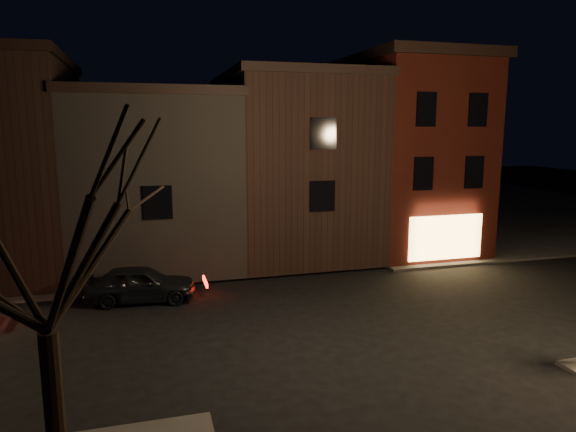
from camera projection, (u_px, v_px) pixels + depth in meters
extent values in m
plane|color=black|center=(332.00, 320.00, 18.31)|extent=(120.00, 120.00, 0.00)
cube|color=#2D2B28|center=(473.00, 209.00, 42.61)|extent=(30.00, 30.00, 0.12)
cube|color=#47130C|center=(408.00, 158.00, 28.58)|extent=(6.00, 8.00, 10.00)
cube|color=black|center=(412.00, 60.00, 27.68)|extent=(6.50, 8.50, 0.50)
cube|color=#FFCC72|center=(446.00, 237.00, 25.37)|extent=(4.00, 0.12, 2.20)
cube|color=black|center=(291.00, 168.00, 27.87)|extent=(7.00, 10.00, 9.00)
cube|color=black|center=(291.00, 79.00, 27.06)|extent=(7.30, 10.30, 0.40)
cube|color=black|center=(154.00, 181.00, 26.02)|extent=(7.50, 10.00, 8.00)
cube|color=black|center=(150.00, 96.00, 25.30)|extent=(7.80, 10.30, 0.40)
cylinder|color=black|center=(55.00, 415.00, 9.24)|extent=(0.36, 0.36, 3.15)
imported|color=black|center=(141.00, 284.00, 20.18)|extent=(4.41, 2.17, 1.45)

